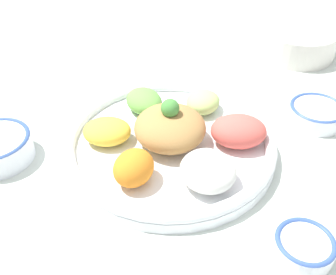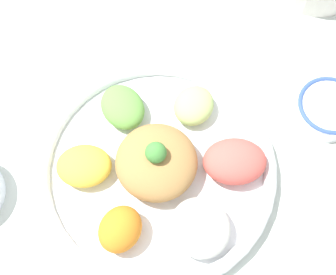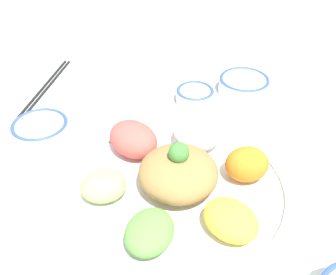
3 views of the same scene
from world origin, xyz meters
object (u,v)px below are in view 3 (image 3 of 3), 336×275
(chopsticks_pair_near, at_px, (46,85))
(sauce_bowl_red, at_px, (195,95))
(rice_bowl_plain, at_px, (41,130))
(sauce_bowl_dark, at_px, (244,84))
(salad_platter, at_px, (177,181))
(serving_spoon_main, at_px, (198,64))

(chopsticks_pair_near, bearing_deg, sauce_bowl_red, 89.79)
(sauce_bowl_red, distance_m, rice_bowl_plain, 0.32)
(sauce_bowl_dark, xyz_separation_m, chopsticks_pair_near, (-0.30, -0.33, -0.02))
(sauce_bowl_red, bearing_deg, salad_platter, -48.83)
(rice_bowl_plain, bearing_deg, sauce_bowl_dark, 72.66)
(salad_platter, height_order, chopsticks_pair_near, salad_platter)
(rice_bowl_plain, relative_size, chopsticks_pair_near, 0.52)
(salad_platter, bearing_deg, rice_bowl_plain, -159.31)
(serving_spoon_main, bearing_deg, sauce_bowl_red, 167.47)
(sauce_bowl_dark, bearing_deg, chopsticks_pair_near, -132.46)
(rice_bowl_plain, height_order, serving_spoon_main, rice_bowl_plain)
(sauce_bowl_dark, relative_size, chopsticks_pair_near, 0.55)
(salad_platter, distance_m, rice_bowl_plain, 0.29)
(sauce_bowl_dark, distance_m, rice_bowl_plain, 0.44)
(sauce_bowl_red, xyz_separation_m, serving_spoon_main, (-0.12, 0.12, -0.01))
(salad_platter, distance_m, sauce_bowl_dark, 0.35)
(chopsticks_pair_near, relative_size, serving_spoon_main, 1.72)
(salad_platter, xyz_separation_m, sauce_bowl_red, (-0.18, 0.21, -0.01))
(salad_platter, bearing_deg, serving_spoon_main, 132.35)
(sauce_bowl_red, bearing_deg, sauce_bowl_dark, 71.12)
(sauce_bowl_red, relative_size, serving_spoon_main, 0.69)
(chopsticks_pair_near, xyz_separation_m, serving_spoon_main, (0.15, 0.34, -0.00))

